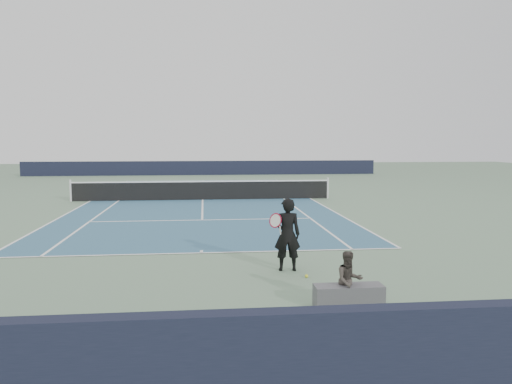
{
  "coord_description": "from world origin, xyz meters",
  "views": [
    {
      "loc": [
        0.1,
        -24.95,
        3.01
      ],
      "look_at": [
        1.97,
        -6.91,
        1.1
      ],
      "focal_mm": 35.0,
      "sensor_mm": 36.0,
      "label": 1
    }
  ],
  "objects": [
    {
      "name": "windscreen_far",
      "position": [
        0.0,
        17.88,
        0.6
      ],
      "size": [
        30.0,
        0.25,
        1.2
      ],
      "primitive_type": "cube",
      "color": "black",
      "rests_on": "ground"
    },
    {
      "name": "spectator_bench",
      "position": [
        2.67,
        -16.43,
        0.35
      ],
      "size": [
        1.28,
        0.53,
        1.07
      ],
      "color": "#4F4F53",
      "rests_on": "ground"
    },
    {
      "name": "tennis_net",
      "position": [
        0.0,
        0.0,
        0.5
      ],
      "size": [
        12.9,
        0.1,
        1.07
      ],
      "color": "silver",
      "rests_on": "ground"
    },
    {
      "name": "tennis_player",
      "position": [
        1.97,
        -13.82,
        0.84
      ],
      "size": [
        0.78,
        0.49,
        1.68
      ],
      "color": "black",
      "rests_on": "ground"
    },
    {
      "name": "court_surface",
      "position": [
        0.0,
        0.0,
        0.01
      ],
      "size": [
        10.97,
        23.77,
        0.01
      ],
      "primitive_type": "cube",
      "color": "#335E79",
      "rests_on": "ground"
    },
    {
      "name": "windscreen_near",
      "position": [
        0.0,
        -19.88,
        0.6
      ],
      "size": [
        30.0,
        0.25,
        1.2
      ],
      "primitive_type": "cube",
      "color": "black",
      "rests_on": "ground"
    },
    {
      "name": "ground",
      "position": [
        0.0,
        0.0,
        0.0
      ],
      "size": [
        80.0,
        80.0,
        0.0
      ],
      "primitive_type": "plane",
      "color": "slate"
    },
    {
      "name": "tennis_ball",
      "position": [
        2.3,
        -14.47,
        0.04
      ],
      "size": [
        0.07,
        0.07,
        0.07
      ],
      "primitive_type": "sphere",
      "color": "yellow",
      "rests_on": "ground"
    }
  ]
}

